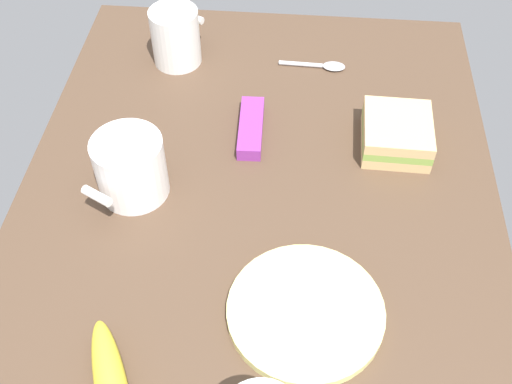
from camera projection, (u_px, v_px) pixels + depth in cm
name	position (u px, v px, depth cm)	size (l,w,h in cm)	color
tabletop	(256.00, 212.00, 81.73)	(90.00, 64.00, 2.00)	#4C3828
plate_of_food	(306.00, 311.00, 70.11)	(17.92, 17.92, 1.20)	#EAE58C
coffee_mug_black	(130.00, 167.00, 79.55)	(11.57, 9.58, 8.72)	white
coffee_mug_milky	(176.00, 36.00, 98.01)	(9.85, 7.81, 9.11)	white
sandwich_main	(397.00, 134.00, 86.90)	(10.62, 9.60, 4.40)	#DBB77A
spoon	(323.00, 66.00, 100.00)	(2.52, 10.73, 0.80)	silver
snack_bar	(251.00, 128.00, 89.47)	(11.43, 3.33, 2.00)	purple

